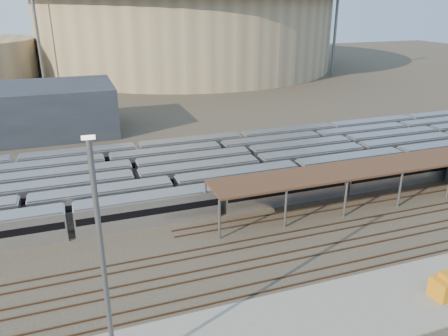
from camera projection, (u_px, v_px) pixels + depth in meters
ground at (285, 232)px, 52.96m from camera, size 420.00×420.00×0.00m
apron at (312, 321)px, 38.18m from camera, size 50.00×9.00×0.20m
subway_trains at (247, 165)px, 69.38m from camera, size 125.57×23.90×3.60m
inspection_shed at (414, 162)px, 61.52m from camera, size 60.30×6.00×5.30m
empty_tracks at (306, 253)px, 48.53m from camera, size 170.00×9.62×0.18m
stadium at (185, 26)px, 177.87m from camera, size 124.00×124.00×32.50m
service_building at (8, 112)px, 88.61m from camera, size 42.00×20.00×10.00m
floodlight_0 at (35, 20)px, 132.87m from camera, size 4.00×1.00×38.40m
floodlight_2 at (336, 17)px, 155.21m from camera, size 4.00×1.00×38.40m
floodlight_3 at (92, 14)px, 183.05m from camera, size 4.00×1.00×38.40m
yard_light_pole at (104, 270)px, 28.87m from camera, size 0.82×0.36×18.76m
yellow_equipment at (448, 287)px, 41.07m from camera, size 3.22×2.13×1.94m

